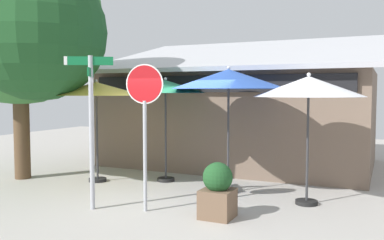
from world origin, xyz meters
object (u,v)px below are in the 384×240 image
(patio_umbrella_royal_blue_right, at_px, (229,80))
(sidewalk_planter, at_px, (218,191))
(stop_sign, at_px, (145,110))
(patio_umbrella_ivory_far_right, at_px, (309,88))
(patio_umbrella_mustard_left, at_px, (96,90))
(shade_tree, at_px, (24,24))
(street_sign_post, at_px, (91,116))
(patio_umbrella_forest_green_center, at_px, (165,88))

(patio_umbrella_royal_blue_right, relative_size, sidewalk_planter, 2.81)
(stop_sign, height_order, patio_umbrella_ivory_far_right, stop_sign)
(patio_umbrella_mustard_left, xyz_separation_m, patio_umbrella_royal_blue_right, (3.37, 0.31, 0.21))
(shade_tree, height_order, sidewalk_planter, shade_tree)
(patio_umbrella_ivory_far_right, distance_m, shade_tree, 7.03)
(street_sign_post, relative_size, patio_umbrella_royal_blue_right, 1.04)
(patio_umbrella_mustard_left, xyz_separation_m, shade_tree, (-1.67, -0.66, 1.61))
(patio_umbrella_mustard_left, height_order, patio_umbrella_ivory_far_right, patio_umbrella_ivory_far_right)
(street_sign_post, height_order, patio_umbrella_mustard_left, street_sign_post)
(stop_sign, xyz_separation_m, patio_umbrella_forest_green_center, (-0.93, 2.51, 0.44))
(street_sign_post, distance_m, shade_tree, 4.04)
(patio_umbrella_forest_green_center, height_order, patio_umbrella_ivory_far_right, patio_umbrella_ivory_far_right)
(street_sign_post, relative_size, patio_umbrella_forest_green_center, 1.12)
(patio_umbrella_mustard_left, relative_size, patio_umbrella_forest_green_center, 0.98)
(stop_sign, xyz_separation_m, patio_umbrella_mustard_left, (-2.46, 1.75, 0.39))
(stop_sign, relative_size, patio_umbrella_ivory_far_right, 1.05)
(sidewalk_planter, bearing_deg, stop_sign, -172.42)
(patio_umbrella_ivory_far_right, bearing_deg, sidewalk_planter, -129.01)
(stop_sign, distance_m, patio_umbrella_royal_blue_right, 2.33)
(patio_umbrella_forest_green_center, bearing_deg, stop_sign, -69.74)
(street_sign_post, xyz_separation_m, stop_sign, (1.00, 0.31, 0.12))
(patio_umbrella_royal_blue_right, distance_m, patio_umbrella_ivory_far_right, 1.81)
(stop_sign, relative_size, shade_tree, 0.45)
(patio_umbrella_mustard_left, height_order, patio_umbrella_forest_green_center, patio_umbrella_forest_green_center)
(patio_umbrella_ivory_far_right, relative_size, shade_tree, 0.42)
(patio_umbrella_mustard_left, height_order, sidewalk_planter, patio_umbrella_mustard_left)
(patio_umbrella_royal_blue_right, relative_size, patio_umbrella_ivory_far_right, 1.07)
(patio_umbrella_ivory_far_right, height_order, shade_tree, shade_tree)
(stop_sign, bearing_deg, sidewalk_planter, 7.58)
(stop_sign, height_order, patio_umbrella_mustard_left, stop_sign)
(patio_umbrella_royal_blue_right, bearing_deg, sidewalk_planter, -75.41)
(stop_sign, bearing_deg, patio_umbrella_forest_green_center, 110.26)
(patio_umbrella_mustard_left, bearing_deg, patio_umbrella_ivory_far_right, 0.28)
(street_sign_post, height_order, stop_sign, street_sign_post)
(stop_sign, distance_m, patio_umbrella_forest_green_center, 2.71)
(sidewalk_planter, bearing_deg, street_sign_post, -168.29)
(stop_sign, distance_m, patio_umbrella_ivory_far_right, 3.24)
(street_sign_post, distance_m, patio_umbrella_mustard_left, 2.58)
(patio_umbrella_forest_green_center, xyz_separation_m, shade_tree, (-3.21, -1.42, 1.57))
(patio_umbrella_mustard_left, bearing_deg, patio_umbrella_forest_green_center, 26.31)
(patio_umbrella_mustard_left, xyz_separation_m, patio_umbrella_forest_green_center, (1.54, 0.76, 0.05))
(patio_umbrella_mustard_left, relative_size, patio_umbrella_royal_blue_right, 0.91)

